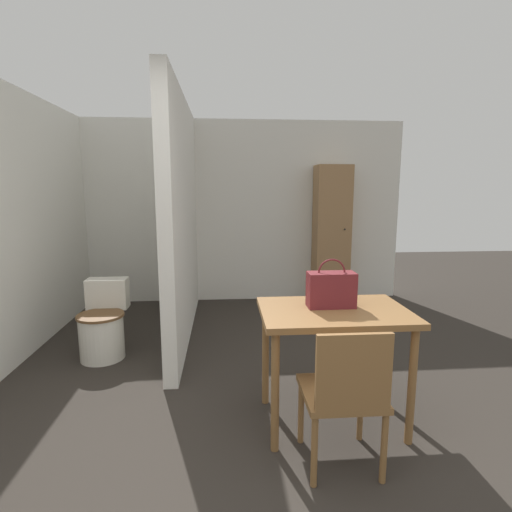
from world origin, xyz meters
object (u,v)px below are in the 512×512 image
(toilet, at_px, (103,326))
(wooden_cabinet, at_px, (331,235))
(wooden_chair, at_px, (345,392))
(handbag, at_px, (331,289))
(dining_table, at_px, (334,325))

(toilet, distance_m, wooden_cabinet, 3.18)
(wooden_chair, xyz_separation_m, handbag, (0.05, 0.53, 0.45))
(dining_table, distance_m, wooden_cabinet, 3.02)
(dining_table, distance_m, wooden_chair, 0.52)
(dining_table, bearing_deg, handbag, 99.89)
(dining_table, height_order, handbag, handbag)
(dining_table, relative_size, wooden_cabinet, 0.51)
(wooden_chair, xyz_separation_m, toilet, (-1.81, 1.72, -0.18))
(wooden_cabinet, bearing_deg, wooden_chair, -103.71)
(toilet, height_order, handbag, handbag)
(wooden_chair, bearing_deg, wooden_cabinet, 76.62)
(wooden_chair, relative_size, toilet, 1.22)
(dining_table, bearing_deg, wooden_chair, -97.46)
(toilet, relative_size, handbag, 2.16)
(dining_table, distance_m, handbag, 0.24)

